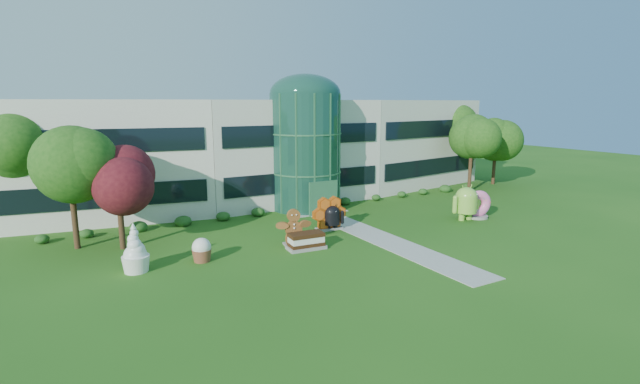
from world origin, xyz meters
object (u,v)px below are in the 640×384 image
android_black (332,216)px  gingerbread (294,227)px  donut (477,204)px  android_green (466,201)px

android_black → gingerbread: (-3.98, -1.83, 0.14)m
android_black → donut: bearing=10.0°
gingerbread → android_green: bearing=7.8°
gingerbread → android_black: bearing=36.0°
android_black → gingerbread: gingerbread is taller
android_black → donut: donut is taller
android_green → donut: bearing=5.9°
android_green → android_black: android_green is taller
gingerbread → donut: bearing=8.3°
android_green → android_black: 10.99m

